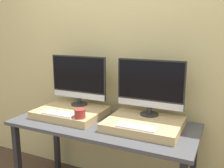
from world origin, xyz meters
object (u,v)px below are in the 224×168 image
at_px(monitor_left, 78,79).
at_px(keyboard_right, 137,127).
at_px(mug, 80,114).
at_px(keyboard_left, 59,114).
at_px(monitor_right, 150,86).

xyz_separation_m(monitor_left, keyboard_right, (0.71, -0.32, -0.25)).
bearing_deg(keyboard_right, mug, 180.00).
height_order(monitor_left, mug, monitor_left).
bearing_deg(mug, keyboard_right, -0.00).
bearing_deg(monitor_left, keyboard_left, -90.00).
relative_size(keyboard_left, keyboard_right, 1.00).
distance_m(monitor_left, keyboard_right, 0.82).
bearing_deg(mug, monitor_left, 123.56).
bearing_deg(keyboard_left, monitor_left, 90.00).
height_order(monitor_left, keyboard_right, monitor_left).
bearing_deg(mug, keyboard_left, -180.00).
relative_size(monitor_right, keyboard_right, 1.91).
distance_m(keyboard_left, keyboard_right, 0.71).
relative_size(monitor_left, mug, 6.24).
bearing_deg(keyboard_right, monitor_left, 155.72).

